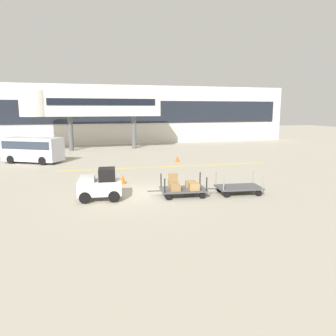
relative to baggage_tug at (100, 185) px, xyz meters
The scene contains 10 objects.
ground_plane 2.63m from the baggage_tug, 13.07° to the left, with size 120.00×120.00×0.00m, color #A8A08E.
apron_lead_line 10.03m from the baggage_tug, 54.07° to the left, with size 16.53×0.20×0.01m, color yellow.
terminal_building 26.82m from the baggage_tug, 84.72° to the left, with size 51.00×2.51×7.36m.
jet_bridge 20.98m from the baggage_tug, 88.54° to the left, with size 14.56×3.00×6.26m.
baggage_tug is the anchor object (origin of this frame).
baggage_cart_lead 4.15m from the baggage_tug, ahead, with size 3.07×1.68×1.15m.
baggage_cart_middle 7.17m from the baggage_tug, ahead, with size 3.07×1.68×1.10m.
shuttle_van 13.89m from the baggage_tug, 108.32° to the left, with size 5.10×4.09×2.10m.
safety_cone_near 12.49m from the baggage_tug, 54.14° to the left, with size 0.36×0.36×0.55m, color #EA590F.
safety_cone_far 3.61m from the baggage_tug, 63.53° to the left, with size 0.36×0.36×0.55m, color #EA590F.
Camera 1 is at (-3.74, -16.55, 4.45)m, focal length 35.00 mm.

